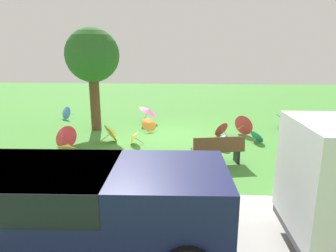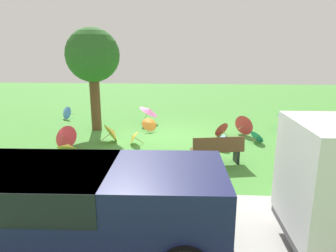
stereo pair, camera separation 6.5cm
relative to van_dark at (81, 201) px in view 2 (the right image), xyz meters
name	(u,v)px [view 2 (the right image)]	position (x,y,z in m)	size (l,w,h in m)	color
ground	(170,136)	(-1.13, -7.20, -0.91)	(40.00, 40.00, 0.00)	#478C38
road_strip	(149,241)	(-1.13, -0.23, -0.91)	(40.00, 3.89, 0.01)	#B2AFA8
van_dark	(81,201)	(0.00, 0.00, 0.00)	(4.66, 2.25, 1.53)	#191E4C
park_bench	(217,150)	(-2.76, -4.24, -0.45)	(1.66, 0.76, 0.90)	brown
shade_tree	(93,57)	(2.22, -8.13, 2.27)	(2.28, 2.28, 4.40)	brown
parasol_teal_0	(258,136)	(-4.53, -6.60, -0.65)	(0.69, 0.73, 0.52)	tan
parasol_red_0	(245,125)	(-4.23, -7.69, -0.48)	(0.84, 0.80, 0.86)	tan
parasol_red_1	(221,129)	(-3.19, -7.36, -0.59)	(0.77, 0.74, 0.65)	tan
parasol_yellow_0	(68,146)	(2.06, -4.43, -0.50)	(0.67, 0.66, 0.64)	tan
parasol_red_2	(65,137)	(2.58, -5.46, -0.48)	(1.00, 0.94, 0.85)	tan
parasol_pink_1	(149,110)	(0.01, -9.36, -0.26)	(0.96, 1.00, 0.95)	tan
parasol_blue_1	(218,140)	(-2.95, -5.82, -0.61)	(0.56, 0.61, 0.55)	tan
parasol_blue_2	(286,119)	(-6.22, -8.73, -0.44)	(0.88, 0.97, 0.80)	tan
parasol_blue_3	(66,113)	(4.41, -10.07, -0.58)	(0.74, 0.75, 0.67)	tan
parasol_orange_0	(150,124)	(-0.18, -7.98, -0.57)	(0.86, 0.83, 0.62)	tan
parasol_yellow_3	(133,137)	(0.20, -6.08, -0.62)	(0.62, 0.62, 0.58)	tan
parasol_yellow_5	(112,132)	(1.05, -6.32, -0.52)	(0.92, 0.98, 0.79)	tan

